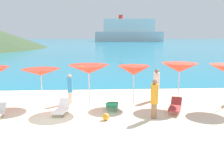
{
  "coord_description": "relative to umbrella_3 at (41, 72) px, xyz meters",
  "views": [
    {
      "loc": [
        1.88,
        -11.09,
        3.79
      ],
      "look_at": [
        2.66,
        2.36,
        1.2
      ],
      "focal_mm": 39.7,
      "sensor_mm": 36.0,
      "label": 1
    }
  ],
  "objects": [
    {
      "name": "cruise_ship",
      "position": [
        27.78,
        182.39,
        5.72
      ],
      "size": [
        52.99,
        11.99,
        20.08
      ],
      "rotation": [
        0.0,
        0.0,
        -0.05
      ],
      "color": "silver",
      "rests_on": "ocean_water"
    },
    {
      "name": "umbrella_3",
      "position": [
        0.0,
        0.0,
        0.0
      ],
      "size": [
        2.17,
        2.17,
        2.05
      ],
      "color": "silver",
      "rests_on": "ground_plane"
    },
    {
      "name": "lounge_chair_4",
      "position": [
        1.3,
        -1.68,
        -1.59
      ],
      "size": [
        0.85,
        1.5,
        0.65
      ],
      "rotation": [
        0.0,
        0.0,
        -0.19
      ],
      "color": "white",
      "rests_on": "ground_plane"
    },
    {
      "name": "umbrella_6",
      "position": [
        7.62,
        -0.39,
        0.24
      ],
      "size": [
        2.08,
        2.08,
        2.36
      ],
      "color": "silver",
      "rests_on": "ground_plane"
    },
    {
      "name": "lounge_chair_0",
      "position": [
        3.86,
        -1.24,
        -1.57
      ],
      "size": [
        0.76,
        1.48,
        0.57
      ],
      "rotation": [
        0.0,
        0.0,
        3.02
      ],
      "color": "#268C66",
      "rests_on": "ground_plane"
    },
    {
      "name": "beach_ball",
      "position": [
        3.47,
        -2.8,
        -1.69
      ],
      "size": [
        0.33,
        0.33,
        0.33
      ],
      "primitive_type": "sphere",
      "color": "orange",
      "rests_on": "ground_plane"
    },
    {
      "name": "umbrella_5",
      "position": [
        5.15,
        -0.02,
        0.06
      ],
      "size": [
        1.94,
        1.94,
        2.19
      ],
      "color": "silver",
      "rests_on": "ground_plane"
    },
    {
      "name": "beachgoer_4",
      "position": [
        5.74,
        -2.63,
        -0.87
      ],
      "size": [
        0.35,
        0.35,
        1.86
      ],
      "rotation": [
        0.0,
        0.0,
        4.67
      ],
      "color": "#A3704C",
      "rests_on": "ground_plane"
    },
    {
      "name": "ground_plane",
      "position": [
        1.25,
        7.41,
        -2.01
      ],
      "size": [
        50.0,
        100.0,
        0.3
      ],
      "primitive_type": "cube",
      "color": "beige"
    },
    {
      "name": "beachgoer_0",
      "position": [
        1.53,
        0.3,
        -0.95
      ],
      "size": [
        0.29,
        0.29,
        1.69
      ],
      "rotation": [
        0.0,
        0.0,
        1.91
      ],
      "color": "beige",
      "rests_on": "ground_plane"
    },
    {
      "name": "ocean_water",
      "position": [
        1.25,
        223.96,
        -1.85
      ],
      "size": [
        650.0,
        440.0,
        0.02
      ],
      "primitive_type": "cube",
      "color": "teal",
      "rests_on": "ground_plane"
    },
    {
      "name": "umbrella_4",
      "position": [
        2.66,
        -0.65,
        0.23
      ],
      "size": [
        2.25,
        2.25,
        2.32
      ],
      "color": "silver",
      "rests_on": "ground_plane"
    },
    {
      "name": "beachgoer_2",
      "position": [
        6.64,
        0.76,
        -0.86
      ],
      "size": [
        0.38,
        0.38,
        1.89
      ],
      "rotation": [
        0.0,
        0.0,
        2.24
      ],
      "color": "#A3704C",
      "rests_on": "ground_plane"
    },
    {
      "name": "lounge_chair_3",
      "position": [
        7.04,
        -1.75,
        -1.55
      ],
      "size": [
        1.12,
        1.64,
        0.64
      ],
      "rotation": [
        0.0,
        0.0,
        -0.4
      ],
      "color": "#A53333",
      "rests_on": "ground_plane"
    }
  ]
}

